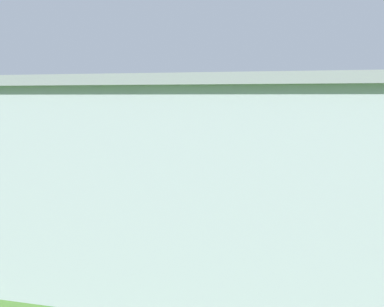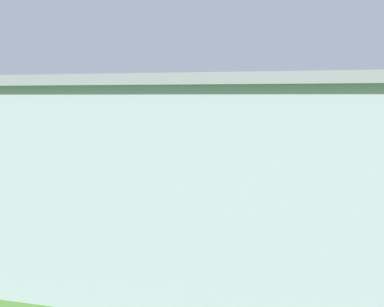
# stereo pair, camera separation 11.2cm
# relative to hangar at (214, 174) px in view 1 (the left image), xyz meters

# --- Properties ---
(ground_plane) EXTENTS (400.00, 400.00, 0.00)m
(ground_plane) POSITION_rel_hangar_xyz_m (5.74, -34.19, -3.85)
(ground_plane) COLOR #47752D
(hangar) EXTENTS (39.11, 14.17, 7.68)m
(hangar) POSITION_rel_hangar_xyz_m (0.00, 0.00, 0.00)
(hangar) COLOR #99A3AD
(hangar) RESTS_ON ground_plane
(biplane) EXTENTS (6.68, 7.67, 3.94)m
(biplane) POSITION_rel_hangar_xyz_m (13.41, -27.21, -0.47)
(biplane) COLOR silver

